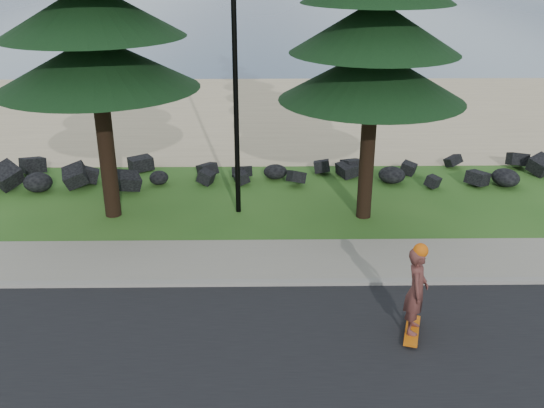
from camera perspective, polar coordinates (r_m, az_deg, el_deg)
The scene contains 9 objects.
ground at distance 14.39m, azimuth -3.64°, elevation -5.81°, with size 160.00×160.00×0.00m, color #28581B.
road at distance 10.67m, azimuth -4.75°, elevation -17.48°, with size 160.00×7.00×0.02m, color black.
kerb at distance 13.59m, azimuth -3.81°, elevation -7.45°, with size 160.00×0.20×0.10m, color gray.
sidewalk at distance 14.55m, azimuth -3.61°, elevation -5.29°, with size 160.00×2.00×0.08m, color gray.
beach_sand at distance 27.97m, azimuth -2.32°, elevation 8.67°, with size 160.00×15.00×0.01m, color tan.
ocean at distance 63.97m, azimuth -1.54°, elevation 16.79°, with size 160.00×58.00×0.01m, color #3F5978.
seawall_boulders at distance 19.48m, azimuth -2.91°, elevation 2.16°, with size 60.00×2.40×1.10m, color black, non-canonical shape.
lamp_post at distance 16.06m, azimuth -3.50°, elevation 12.96°, with size 0.25×0.14×8.14m.
skateboarder at distance 11.79m, azimuth 13.43°, elevation -7.97°, with size 0.58×1.08×1.95m.
Camera 1 is at (0.73, -12.59, 6.93)m, focal length 40.00 mm.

